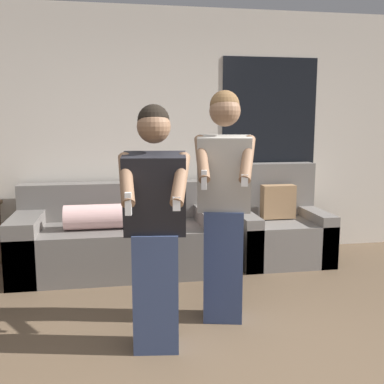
% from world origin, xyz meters
% --- Properties ---
extents(wall_back, '(6.11, 0.07, 2.70)m').
position_xyz_m(wall_back, '(0.02, 2.98, 1.35)').
color(wall_back, silver).
rests_on(wall_back, ground_plane).
extents(couch, '(2.10, 0.92, 0.85)m').
position_xyz_m(couch, '(-0.54, 2.48, 0.32)').
color(couch, slate).
rests_on(couch, ground_plane).
extents(armchair, '(0.97, 0.82, 1.03)m').
position_xyz_m(armchair, '(1.13, 2.54, 0.34)').
color(armchair, slate).
rests_on(armchair, ground_plane).
extents(person_left, '(0.45, 0.52, 1.60)m').
position_xyz_m(person_left, '(-0.35, 0.80, 0.81)').
color(person_left, '#384770').
rests_on(person_left, ground_plane).
extents(person_right, '(0.47, 0.54, 1.72)m').
position_xyz_m(person_right, '(0.19, 1.17, 0.89)').
color(person_right, '#384770').
rests_on(person_right, ground_plane).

